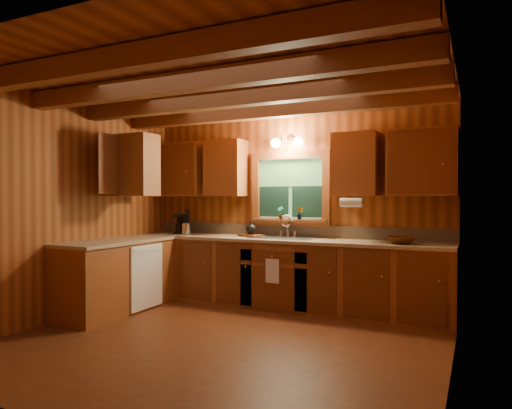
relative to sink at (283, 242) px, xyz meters
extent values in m
plane|color=#552B14|center=(0.00, -1.60, -0.86)|extent=(4.20, 4.20, 0.00)
plane|color=brown|center=(0.00, -1.60, 1.74)|extent=(4.20, 4.20, 0.00)
plane|color=brown|center=(0.00, 0.30, 0.44)|extent=(4.20, 0.00, 4.20)
plane|color=brown|center=(0.00, -3.50, 0.44)|extent=(4.20, 0.00, 4.20)
plane|color=brown|center=(-2.10, -1.60, 0.44)|extent=(0.00, 3.80, 3.80)
plane|color=brown|center=(2.10, -1.60, 0.44)|extent=(0.00, 3.80, 3.80)
cube|color=brown|center=(0.00, -2.80, 1.63)|extent=(4.20, 0.14, 0.18)
cube|color=brown|center=(0.00, -2.00, 1.63)|extent=(4.20, 0.14, 0.18)
cube|color=brown|center=(0.00, -1.20, 1.63)|extent=(4.20, 0.14, 0.18)
cube|color=brown|center=(0.00, -0.40, 1.63)|extent=(4.20, 0.14, 0.18)
cube|color=brown|center=(0.00, -0.01, -0.43)|extent=(4.20, 0.62, 0.86)
cube|color=brown|center=(-1.79, -1.12, -0.43)|extent=(0.62, 1.60, 0.86)
cube|color=tan|center=(0.00, -0.01, 0.02)|extent=(4.20, 0.66, 0.04)
cube|color=tan|center=(-1.78, -1.12, 0.02)|extent=(0.64, 1.60, 0.04)
cube|color=tan|center=(0.00, 0.28, 0.12)|extent=(4.20, 0.02, 0.16)
cube|color=white|center=(-1.47, -0.92, -0.43)|extent=(0.02, 0.60, 0.80)
cube|color=brown|center=(-1.70, 0.13, 0.98)|extent=(0.78, 0.34, 0.78)
cube|color=brown|center=(-0.92, 0.13, 0.98)|extent=(0.55, 0.34, 0.78)
cube|color=brown|center=(0.92, 0.13, 0.98)|extent=(0.55, 0.34, 0.78)
cube|color=brown|center=(1.70, 0.13, 0.98)|extent=(0.78, 0.34, 0.78)
cube|color=brown|center=(-1.93, -0.92, 0.98)|extent=(0.34, 1.10, 0.78)
cube|color=brown|center=(0.00, 0.26, 1.14)|extent=(1.12, 0.08, 0.10)
cube|color=brown|center=(0.00, 0.26, 0.24)|extent=(1.12, 0.08, 0.10)
cube|color=brown|center=(-0.51, 0.26, 0.69)|extent=(0.10, 0.08, 0.80)
cube|color=brown|center=(0.51, 0.26, 0.69)|extent=(0.10, 0.08, 0.80)
cube|color=#366F2E|center=(0.00, 0.29, 0.69)|extent=(0.92, 0.01, 0.80)
cube|color=#0F2C28|center=(-0.24, 0.27, 0.52)|extent=(0.42, 0.02, 0.42)
cube|color=#0F2C28|center=(0.24, 0.27, 0.52)|extent=(0.42, 0.02, 0.42)
cylinder|color=black|center=(0.00, 0.27, 0.71)|extent=(0.92, 0.01, 0.01)
cube|color=brown|center=(0.00, 0.22, 0.26)|extent=(1.06, 0.14, 0.04)
cylinder|color=black|center=(0.00, 0.26, 1.37)|extent=(0.08, 0.03, 0.08)
cylinder|color=black|center=(-0.10, 0.20, 1.37)|extent=(0.09, 0.17, 0.08)
cylinder|color=black|center=(0.10, 0.20, 1.37)|extent=(0.09, 0.17, 0.08)
sphere|color=#FFE0A5|center=(-0.16, 0.14, 1.30)|extent=(0.13, 0.13, 0.13)
sphere|color=#FFE0A5|center=(0.16, 0.14, 1.30)|extent=(0.13, 0.13, 0.13)
cylinder|color=white|center=(0.92, -0.07, 0.51)|extent=(0.27, 0.11, 0.11)
cube|color=white|center=(0.00, -0.34, -0.34)|extent=(0.18, 0.01, 0.30)
cube|color=silver|center=(0.00, 0.00, 0.05)|extent=(0.82, 0.48, 0.02)
cube|color=#262628|center=(-0.19, 0.00, -0.02)|extent=(0.34, 0.40, 0.14)
cube|color=#262628|center=(0.19, 0.00, -0.02)|extent=(0.34, 0.40, 0.14)
cylinder|color=silver|center=(0.00, 0.18, 0.15)|extent=(0.04, 0.04, 0.22)
torus|color=silver|center=(0.00, 0.12, 0.26)|extent=(0.16, 0.02, 0.16)
cube|color=black|center=(-1.64, 0.05, 0.06)|extent=(0.16, 0.20, 0.03)
cube|color=black|center=(-1.64, 0.11, 0.20)|extent=(0.16, 0.07, 0.27)
cube|color=black|center=(-1.64, 0.03, 0.31)|extent=(0.16, 0.18, 0.04)
cylinder|color=black|center=(-1.64, 0.02, 0.13)|extent=(0.10, 0.10, 0.12)
cylinder|color=silver|center=(-1.49, -0.01, 0.13)|extent=(0.13, 0.13, 0.16)
cylinder|color=black|center=(-1.51, -0.02, 0.29)|extent=(0.03, 0.04, 0.24)
cylinder|color=black|center=(-1.49, -0.01, 0.29)|extent=(0.01, 0.01, 0.24)
cylinder|color=black|center=(-1.48, 0.00, 0.29)|extent=(0.03, 0.04, 0.24)
cylinder|color=black|center=(-1.46, 0.01, 0.29)|extent=(0.05, 0.06, 0.23)
cube|color=#5A2C13|center=(-0.49, 0.07, 0.06)|extent=(0.36, 0.30, 0.03)
sphere|color=black|center=(-0.49, 0.07, 0.14)|extent=(0.14, 0.14, 0.14)
cylinder|color=black|center=(-0.49, 0.07, 0.23)|extent=(0.02, 0.02, 0.04)
imported|color=#48230C|center=(1.50, -0.09, 0.09)|extent=(0.38, 0.38, 0.08)
imported|color=#5A2C13|center=(-0.11, 0.19, 0.37)|extent=(0.10, 0.08, 0.17)
imported|color=#5A2C13|center=(0.17, 0.19, 0.37)|extent=(0.11, 0.09, 0.16)
camera|label=1|loc=(2.29, -5.56, 0.57)|focal=32.43mm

